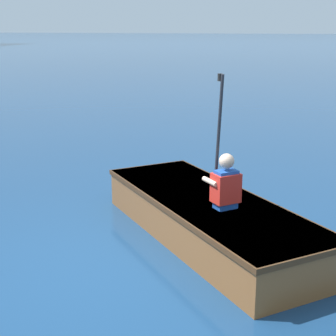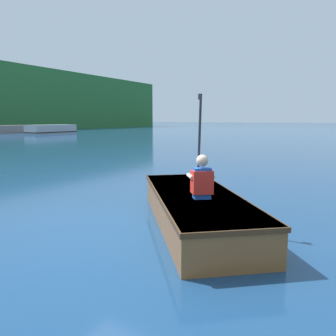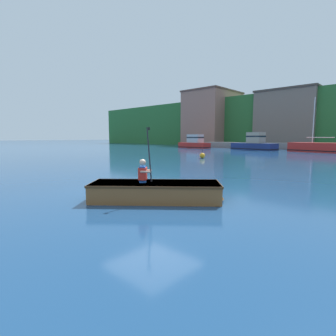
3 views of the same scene
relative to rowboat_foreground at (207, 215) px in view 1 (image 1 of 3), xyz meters
name	(u,v)px [view 1 (image 1 of 3)]	position (x,y,z in m)	size (l,w,h in m)	color
ground_plane	(113,268)	(-1.04, 0.83, -0.28)	(300.00, 300.00, 0.00)	navy
rowboat_foreground	(207,215)	(0.00, 0.00, 0.00)	(3.40, 3.15, 0.50)	brown
person_paddler	(225,183)	(-0.29, -0.25, 0.51)	(0.46, 0.46, 1.48)	#1E4CA5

